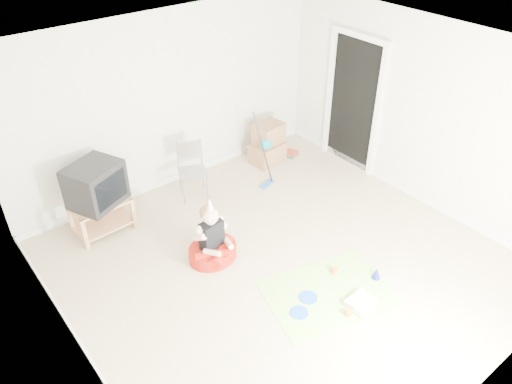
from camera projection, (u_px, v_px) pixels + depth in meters
ground at (282, 262)px, 6.25m from camera, size 5.00×5.00×0.00m
doorway_recess at (354, 104)px, 7.72m from camera, size 0.02×0.90×2.05m
tv_stand at (102, 214)px, 6.62m from camera, size 0.77×0.50×0.47m
crt_tv at (95, 185)px, 6.35m from camera, size 0.81×0.75×0.56m
folding_chair at (193, 172)px, 7.23m from camera, size 0.49×0.48×0.85m
cardboard_boxes at (268, 144)px, 8.12m from camera, size 0.57×0.46×0.66m
floor_mop at (267, 170)px, 7.55m from camera, size 0.29×0.36×1.11m
book_pile at (289, 153)px, 8.46m from camera, size 0.30×0.34×0.06m
seated_woman at (212, 245)px, 6.22m from camera, size 0.68×0.68×0.91m
party_mat at (328, 293)px, 5.81m from camera, size 1.66×1.38×0.01m
birthday_cake at (361, 303)px, 5.63m from camera, size 0.32×0.27×0.15m
blue_plate_near at (308, 297)px, 5.74m from camera, size 0.26×0.26×0.01m
blue_plate_far at (299, 313)px, 5.55m from camera, size 0.23×0.23×0.01m
orange_cup_near at (335, 271)px, 6.06m from camera, size 0.09×0.09×0.08m
orange_cup_far at (348, 313)px, 5.50m from camera, size 0.10×0.10×0.09m
blue_party_hat at (376, 273)px, 5.97m from camera, size 0.14×0.14×0.16m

